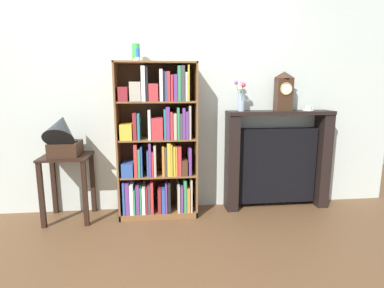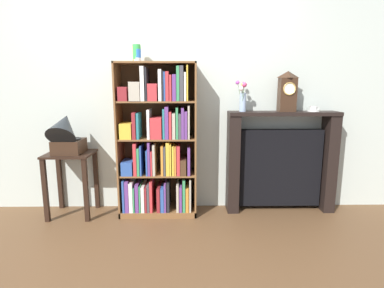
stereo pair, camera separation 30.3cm
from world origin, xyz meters
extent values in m
cube|color=brown|center=(0.00, 0.00, -0.01)|extent=(8.07, 6.40, 0.02)
cube|color=beige|center=(0.21, 0.28, 1.30)|extent=(5.07, 0.08, 2.60)
cube|color=brown|center=(-0.40, 0.06, 0.81)|extent=(0.02, 0.36, 1.61)
cube|color=brown|center=(0.40, 0.06, 0.81)|extent=(0.02, 0.36, 1.61)
cube|color=brown|center=(0.00, 0.24, 0.81)|extent=(0.82, 0.01, 1.61)
cube|color=brown|center=(0.00, 0.06, 1.61)|extent=(0.82, 0.36, 0.02)
cube|color=brown|center=(0.00, 0.06, 0.03)|extent=(0.82, 0.36, 0.06)
cube|color=#2D519E|center=(-0.36, 0.03, 0.23)|extent=(0.02, 0.26, 0.34)
cube|color=#663884|center=(-0.32, 0.03, 0.23)|extent=(0.04, 0.27, 0.34)
cube|color=white|center=(-0.28, 0.04, 0.22)|extent=(0.04, 0.29, 0.32)
cube|color=#388E56|center=(-0.25, 0.05, 0.19)|extent=(0.02, 0.30, 0.27)
cube|color=#663884|center=(-0.22, 0.04, 0.21)|extent=(0.04, 0.30, 0.30)
cube|color=#388E56|center=(-0.19, 0.02, 0.20)|extent=(0.02, 0.24, 0.29)
cube|color=white|center=(-0.16, 0.05, 0.20)|extent=(0.03, 0.30, 0.28)
cube|color=maroon|center=(-0.12, 0.04, 0.20)|extent=(0.02, 0.28, 0.27)
cube|color=#424247|center=(-0.10, 0.04, 0.21)|extent=(0.02, 0.30, 0.30)
cube|color=#C63338|center=(-0.07, 0.05, 0.23)|extent=(0.03, 0.30, 0.33)
cube|color=maroon|center=(0.01, 0.05, 0.19)|extent=(0.03, 0.30, 0.26)
cube|color=#2D519E|center=(0.05, 0.02, 0.19)|extent=(0.03, 0.25, 0.26)
cube|color=#663884|center=(0.08, 0.04, 0.21)|extent=(0.02, 0.28, 0.31)
cube|color=black|center=(0.11, 0.05, 0.22)|extent=(0.03, 0.30, 0.32)
cube|color=#B2A893|center=(0.21, 0.03, 0.21)|extent=(0.02, 0.26, 0.29)
cube|color=#663884|center=(0.24, 0.03, 0.20)|extent=(0.03, 0.27, 0.28)
cube|color=#388E56|center=(0.28, 0.04, 0.23)|extent=(0.03, 0.29, 0.34)
cube|color=orange|center=(0.31, 0.03, 0.19)|extent=(0.03, 0.26, 0.26)
cube|color=#B2A893|center=(0.34, 0.02, 0.23)|extent=(0.02, 0.25, 0.35)
cube|color=brown|center=(0.00, 0.06, 0.45)|extent=(0.78, 0.34, 0.02)
cube|color=#2D519E|center=(-0.31, 0.01, 0.53)|extent=(0.12, 0.24, 0.14)
cube|color=#C63338|center=(-0.22, 0.04, 0.63)|extent=(0.03, 0.28, 0.34)
cube|color=#388E56|center=(-0.19, 0.02, 0.61)|extent=(0.02, 0.24, 0.29)
cube|color=#2D519E|center=(-0.16, 0.03, 0.62)|extent=(0.02, 0.27, 0.31)
cube|color=#2D519E|center=(-0.10, 0.02, 0.59)|extent=(0.02, 0.26, 0.26)
cube|color=#663884|center=(-0.08, 0.03, 0.64)|extent=(0.02, 0.27, 0.35)
cube|color=#C63338|center=(-0.05, 0.03, 0.59)|extent=(0.02, 0.26, 0.26)
cube|color=#B2A893|center=(-0.03, 0.04, 0.62)|extent=(0.02, 0.30, 0.32)
cube|color=orange|center=(0.06, 0.03, 0.62)|extent=(0.02, 0.26, 0.31)
cube|color=#424247|center=(0.08, 0.03, 0.61)|extent=(0.02, 0.26, 0.30)
cube|color=gold|center=(0.11, 0.05, 0.63)|extent=(0.04, 0.31, 0.34)
cube|color=gold|center=(0.14, 0.04, 0.63)|extent=(0.02, 0.28, 0.33)
cube|color=gold|center=(0.17, 0.03, 0.62)|extent=(0.02, 0.27, 0.31)
cube|color=orange|center=(0.19, 0.03, 0.61)|extent=(0.02, 0.26, 0.30)
cube|color=#C63338|center=(0.22, 0.02, 0.61)|extent=(0.03, 0.24, 0.31)
cube|color=#472D1C|center=(0.27, 0.03, 0.54)|extent=(0.06, 0.27, 0.16)
cube|color=#663884|center=(0.33, 0.02, 0.61)|extent=(0.03, 0.24, 0.29)
cube|color=brown|center=(0.00, 0.06, 0.84)|extent=(0.78, 0.34, 0.02)
cube|color=gold|center=(-0.31, 0.01, 0.93)|extent=(0.12, 0.23, 0.16)
cube|color=maroon|center=(-0.22, 0.02, 0.98)|extent=(0.04, 0.24, 0.27)
cube|color=teal|center=(-0.18, 0.02, 0.98)|extent=(0.02, 0.25, 0.26)
cube|color=white|center=(-0.08, 0.02, 0.99)|extent=(0.03, 0.26, 0.30)
cube|color=#C63338|center=(0.00, 0.02, 0.95)|extent=(0.11, 0.25, 0.22)
cube|color=teal|center=(0.08, 0.03, 1.00)|extent=(0.02, 0.27, 0.30)
cube|color=#663884|center=(0.11, 0.05, 1.01)|extent=(0.04, 0.31, 0.33)
cube|color=#C63338|center=(0.14, 0.04, 0.98)|extent=(0.03, 0.29, 0.28)
cube|color=#B2A893|center=(0.18, 0.04, 0.98)|extent=(0.03, 0.29, 0.26)
cube|color=#388E56|center=(0.21, 0.02, 1.01)|extent=(0.02, 0.25, 0.32)
cube|color=#424247|center=(0.24, 0.05, 0.98)|extent=(0.03, 0.30, 0.26)
cube|color=#663884|center=(0.27, 0.03, 1.00)|extent=(0.03, 0.27, 0.31)
cube|color=#663884|center=(0.30, 0.02, 0.99)|extent=(0.03, 0.24, 0.28)
cube|color=#B2A893|center=(0.33, 0.03, 1.01)|extent=(0.02, 0.27, 0.34)
cube|color=brown|center=(0.00, 0.06, 1.22)|extent=(0.78, 0.34, 0.02)
cube|color=maroon|center=(-0.32, 0.01, 1.30)|extent=(0.09, 0.23, 0.14)
cube|color=#B2A893|center=(-0.20, 0.00, 1.32)|extent=(0.11, 0.22, 0.19)
cube|color=white|center=(-0.12, 0.04, 1.40)|extent=(0.04, 0.29, 0.34)
cube|color=black|center=(-0.09, 0.03, 1.39)|extent=(0.02, 0.26, 0.33)
cube|color=#C63338|center=(-0.03, 0.00, 1.32)|extent=(0.09, 0.21, 0.17)
cube|color=white|center=(0.05, 0.04, 1.38)|extent=(0.03, 0.29, 0.31)
cube|color=black|center=(0.08, 0.02, 1.38)|extent=(0.02, 0.24, 0.29)
cube|color=#2D519E|center=(0.09, 0.04, 1.37)|extent=(0.02, 0.29, 0.28)
cube|color=#C63338|center=(0.12, 0.04, 1.37)|extent=(0.03, 0.28, 0.29)
cube|color=#C63338|center=(0.15, 0.05, 1.36)|extent=(0.02, 0.31, 0.26)
cube|color=#663884|center=(0.19, 0.02, 1.36)|extent=(0.04, 0.25, 0.26)
cube|color=#388E56|center=(0.22, 0.05, 1.40)|extent=(0.03, 0.30, 0.34)
cube|color=#424247|center=(0.26, 0.05, 1.40)|extent=(0.04, 0.31, 0.34)
cube|color=white|center=(0.29, 0.04, 1.37)|extent=(0.02, 0.29, 0.28)
cube|color=gold|center=(0.32, 0.02, 1.40)|extent=(0.02, 0.25, 0.35)
cylinder|color=white|center=(-0.19, 0.10, 1.66)|extent=(0.08, 0.08, 0.09)
cylinder|color=orange|center=(-0.19, 0.10, 1.67)|extent=(0.08, 0.08, 0.09)
cylinder|color=green|center=(-0.20, 0.10, 1.69)|extent=(0.08, 0.08, 0.09)
cylinder|color=blue|center=(-0.19, 0.10, 1.70)|extent=(0.08, 0.08, 0.09)
cylinder|color=green|center=(-0.20, 0.10, 1.72)|extent=(0.08, 0.08, 0.09)
cylinder|color=orange|center=(-0.20, 0.10, 1.73)|extent=(0.08, 0.08, 0.09)
cylinder|color=green|center=(-0.20, 0.10, 1.75)|extent=(0.08, 0.08, 0.09)
cube|color=black|center=(-0.93, 0.03, 0.67)|extent=(0.48, 0.43, 0.02)
cube|color=black|center=(-1.13, -0.15, 0.33)|extent=(0.04, 0.04, 0.66)
cube|color=black|center=(-0.72, -0.15, 0.33)|extent=(0.04, 0.04, 0.66)
cube|color=black|center=(-1.13, 0.21, 0.33)|extent=(0.04, 0.04, 0.66)
cube|color=black|center=(-0.72, 0.21, 0.33)|extent=(0.04, 0.04, 0.66)
cube|color=#382316|center=(-0.93, 0.03, 0.76)|extent=(0.28, 0.30, 0.14)
cylinder|color=black|center=(-0.93, 0.03, 0.83)|extent=(0.24, 0.24, 0.01)
cylinder|color=#1E2328|center=(-0.93, -0.01, 0.86)|extent=(0.03, 0.03, 0.06)
cone|color=#1E2328|center=(-0.93, -0.07, 0.98)|extent=(0.29, 0.40, 0.40)
cube|color=black|center=(1.35, 0.12, 1.09)|extent=(1.18, 0.25, 0.04)
cube|color=black|center=(0.82, 0.12, 0.54)|extent=(0.12, 0.23, 1.07)
cube|color=black|center=(1.88, 0.12, 0.54)|extent=(0.12, 0.23, 1.07)
cube|color=black|center=(1.35, 0.16, 0.48)|extent=(0.90, 0.13, 0.86)
cube|color=#382316|center=(1.37, 0.12, 1.29)|extent=(0.17, 0.13, 0.35)
pyramid|color=#382316|center=(1.37, 0.12, 1.50)|extent=(0.17, 0.13, 0.07)
cylinder|color=silver|center=(1.37, 0.05, 1.35)|extent=(0.12, 0.01, 0.12)
torus|color=#B79347|center=(1.37, 0.05, 1.35)|extent=(0.13, 0.01, 0.13)
cylinder|color=#99B2D1|center=(0.91, 0.12, 1.21)|extent=(0.07, 0.07, 0.20)
cylinder|color=#4C753D|center=(0.88, 0.12, 1.27)|extent=(0.07, 0.01, 0.29)
sphere|color=#B24CB7|center=(0.85, 0.12, 1.41)|extent=(0.04, 0.04, 0.04)
cylinder|color=#4C753D|center=(0.90, 0.09, 1.24)|extent=(0.04, 0.04, 0.23)
sphere|color=silver|center=(0.88, 0.07, 1.35)|extent=(0.05, 0.05, 0.05)
cylinder|color=#4C753D|center=(0.90, 0.08, 1.26)|extent=(0.02, 0.07, 0.27)
sphere|color=#EA4275|center=(0.90, 0.05, 1.39)|extent=(0.05, 0.05, 0.05)
cylinder|color=#4C753D|center=(0.92, 0.13, 1.26)|extent=(0.01, 0.06, 0.28)
sphere|color=#EA4275|center=(0.91, 0.16, 1.40)|extent=(0.04, 0.04, 0.04)
cylinder|color=#4C753D|center=(0.90, 0.11, 1.26)|extent=(0.01, 0.02, 0.26)
sphere|color=yellow|center=(0.90, 0.10, 1.39)|extent=(0.04, 0.04, 0.04)
cylinder|color=white|center=(1.67, 0.12, 1.11)|extent=(0.12, 0.12, 0.01)
cylinder|color=white|center=(1.67, 0.12, 1.14)|extent=(0.07, 0.07, 0.05)
torus|color=white|center=(1.71, 0.12, 1.14)|extent=(0.04, 0.01, 0.04)
camera|label=1|loc=(0.01, -3.12, 1.38)|focal=28.62mm
camera|label=2|loc=(0.32, -3.14, 1.38)|focal=28.62mm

